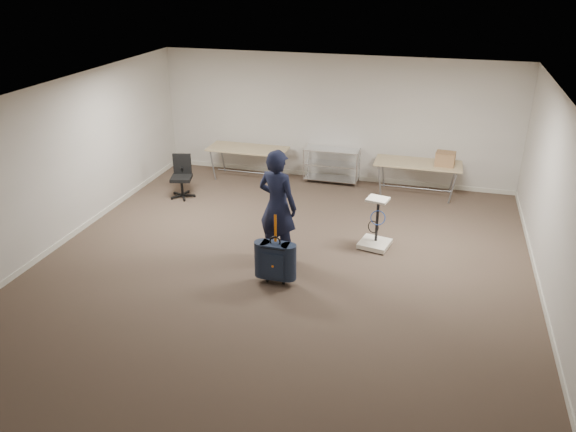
% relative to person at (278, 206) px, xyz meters
% --- Properties ---
extents(ground, '(9.00, 9.00, 0.00)m').
position_rel_person_xyz_m(ground, '(0.16, -0.45, -0.96)').
color(ground, '#443629').
rests_on(ground, ground).
extents(room_shell, '(8.00, 9.00, 9.00)m').
position_rel_person_xyz_m(room_shell, '(0.16, 0.93, -0.91)').
color(room_shell, beige).
rests_on(room_shell, ground).
extents(folding_table_left, '(1.80, 0.75, 0.73)m').
position_rel_person_xyz_m(folding_table_left, '(-1.74, 3.50, -0.28)').
color(folding_table_left, tan).
rests_on(folding_table_left, ground).
extents(folding_table_right, '(1.80, 0.75, 0.73)m').
position_rel_person_xyz_m(folding_table_right, '(2.06, 3.50, -0.28)').
color(folding_table_right, tan).
rests_on(folding_table_right, ground).
extents(wire_shelf, '(1.22, 0.47, 0.80)m').
position_rel_person_xyz_m(wire_shelf, '(0.16, 3.75, -0.52)').
color(wire_shelf, white).
rests_on(wire_shelf, ground).
extents(person, '(0.80, 0.64, 1.91)m').
position_rel_person_xyz_m(person, '(0.00, 0.00, 0.00)').
color(person, black).
rests_on(person, ground).
extents(suitcase, '(0.43, 0.25, 1.16)m').
position_rel_person_xyz_m(suitcase, '(0.20, -0.81, -0.56)').
color(suitcase, black).
rests_on(suitcase, ground).
extents(office_chair, '(0.55, 0.55, 0.90)m').
position_rel_person_xyz_m(office_chair, '(-2.73, 2.08, -0.68)').
color(office_chair, black).
rests_on(office_chair, ground).
extents(equipment_cart, '(0.59, 0.59, 0.92)m').
position_rel_person_xyz_m(equipment_cart, '(1.53, 0.83, -0.71)').
color(equipment_cart, '#EFE8CD').
rests_on(equipment_cart, ground).
extents(cardboard_box, '(0.42, 0.33, 0.29)m').
position_rel_person_xyz_m(cardboard_box, '(2.59, 3.46, -0.08)').
color(cardboard_box, olive).
rests_on(cardboard_box, folding_table_right).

